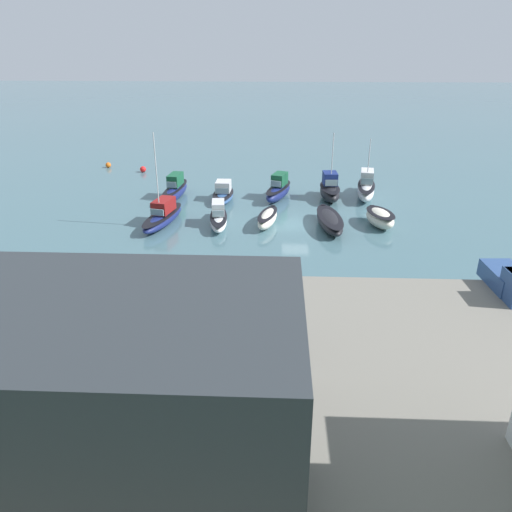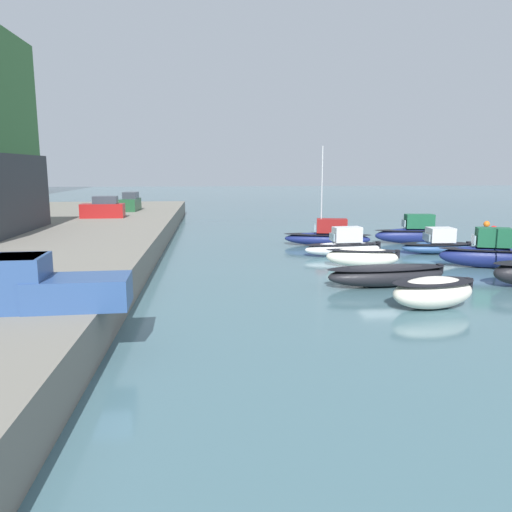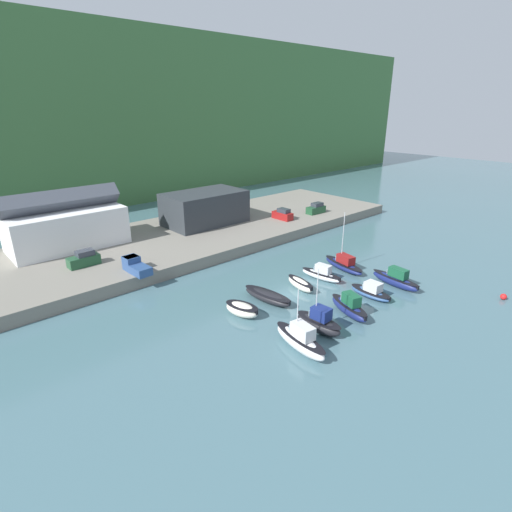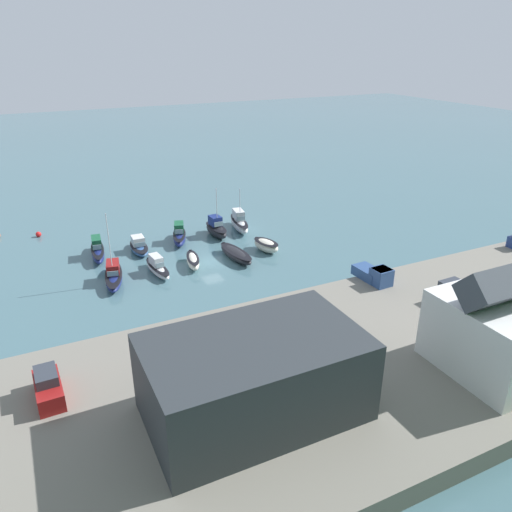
# 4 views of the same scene
# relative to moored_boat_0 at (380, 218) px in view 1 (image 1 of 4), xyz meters

# --- Properties ---
(ground_plane) EXTENTS (320.00, 320.00, 0.00)m
(ground_plane) POSITION_rel_moored_boat_0_xyz_m (7.67, -0.06, -0.82)
(ground_plane) COLOR #476B75
(quay_promenade) EXTENTS (92.04, 24.57, 1.80)m
(quay_promenade) POSITION_rel_moored_boat_0_xyz_m (7.67, 26.82, 0.08)
(quay_promenade) COLOR gray
(quay_promenade) RESTS_ON ground_plane
(yacht_club_building) EXTENTS (14.70, 8.84, 5.94)m
(yacht_club_building) POSITION_rel_moored_boat_0_xyz_m (15.82, 29.25, 3.95)
(yacht_club_building) COLOR #2D3338
(yacht_club_building) RESTS_ON quay_promenade
(moored_boat_0) EXTENTS (3.03, 4.71, 1.55)m
(moored_boat_0) POSITION_rel_moored_boat_0_xyz_m (0.00, 0.00, 0.00)
(moored_boat_0) COLOR white
(moored_boat_0) RESTS_ON ground_plane
(moored_boat_1) EXTENTS (2.77, 7.33, 1.27)m
(moored_boat_1) POSITION_rel_moored_boat_0_xyz_m (4.67, 0.64, -0.14)
(moored_boat_1) COLOR black
(moored_boat_1) RESTS_ON ground_plane
(moored_boat_2) EXTENTS (2.45, 5.20, 1.36)m
(moored_boat_2) POSITION_rel_moored_boat_0_xyz_m (10.33, 0.31, -0.10)
(moored_boat_2) COLOR white
(moored_boat_2) RESTS_ON ground_plane
(moored_boat_3) EXTENTS (2.23, 6.37, 2.23)m
(moored_boat_3) POSITION_rel_moored_boat_0_xyz_m (14.86, 0.41, -0.02)
(moored_boat_3) COLOR white
(moored_boat_3) RESTS_ON ground_plane
(moored_boat_4) EXTENTS (3.47, 7.85, 8.57)m
(moored_boat_4) POSITION_rel_moored_boat_0_xyz_m (20.03, 0.44, 0.04)
(moored_boat_4) COLOR navy
(moored_boat_4) RESTS_ON ground_plane
(moored_boat_5) EXTENTS (2.92, 7.39, 6.41)m
(moored_boat_5) POSITION_rel_moored_boat_0_xyz_m (-0.12, -9.03, 0.28)
(moored_boat_5) COLOR silver
(moored_boat_5) RESTS_ON ground_plane
(moored_boat_6) EXTENTS (2.26, 5.68, 7.15)m
(moored_boat_6) POSITION_rel_moored_boat_0_xyz_m (3.89, -8.08, 0.27)
(moored_boat_6) COLOR black
(moored_boat_6) RESTS_ON ground_plane
(moored_boat_7) EXTENTS (3.63, 6.53, 2.73)m
(moored_boat_7) POSITION_rel_moored_boat_0_xyz_m (9.34, -8.12, 0.18)
(moored_boat_7) COLOR navy
(moored_boat_7) RESTS_ON ground_plane
(moored_boat_8) EXTENTS (2.27, 5.75, 2.06)m
(moored_boat_8) POSITION_rel_moored_boat_0_xyz_m (15.23, -7.27, -0.10)
(moored_boat_8) COLOR #33568E
(moored_boat_8) RESTS_ON ground_plane
(moored_boat_9) EXTENTS (2.42, 7.36, 2.65)m
(moored_boat_9) POSITION_rel_moored_boat_0_xyz_m (20.46, -7.65, 0.15)
(moored_boat_9) COLOR navy
(moored_boat_9) RESTS_ON ground_plane
(mooring_buoy_0) EXTENTS (0.71, 0.71, 0.71)m
(mooring_buoy_0) POSITION_rel_moored_boat_0_xyz_m (32.09, -21.04, -0.47)
(mooring_buoy_0) COLOR orange
(mooring_buoy_0) RESTS_ON ground_plane
(mooring_buoy_1) EXTENTS (0.77, 0.77, 0.77)m
(mooring_buoy_1) POSITION_rel_moored_boat_0_xyz_m (26.84, -18.83, -0.43)
(mooring_buoy_1) COLOR red
(mooring_buoy_1) RESTS_ON ground_plane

